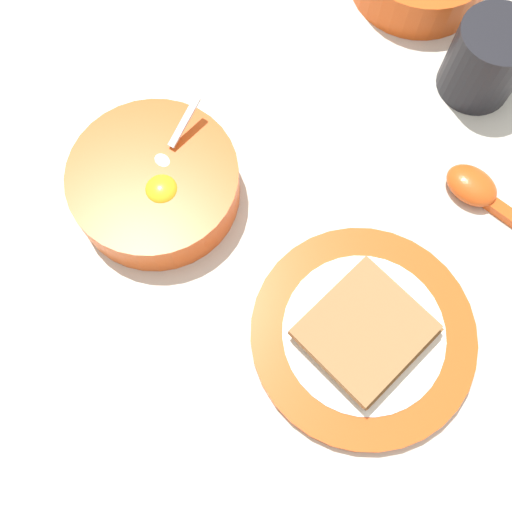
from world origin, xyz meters
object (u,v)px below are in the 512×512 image
(egg_bowl, at_px, (155,184))
(toast_sandwich, at_px, (365,331))
(soup_spoon, at_px, (481,193))
(drinking_cup, at_px, (487,58))
(toast_plate, at_px, (363,335))

(egg_bowl, distance_m, toast_sandwich, 0.26)
(soup_spoon, bearing_deg, drinking_cup, 126.39)
(toast_sandwich, bearing_deg, toast_plate, 62.11)
(toast_plate, bearing_deg, egg_bowl, -175.38)
(toast_sandwich, bearing_deg, egg_bowl, -175.59)
(toast_plate, height_order, drinking_cup, drinking_cup)
(toast_sandwich, xyz_separation_m, soup_spoon, (0.00, 0.20, -0.02))
(toast_plate, relative_size, drinking_cup, 2.49)
(toast_plate, distance_m, toast_sandwich, 0.02)
(egg_bowl, bearing_deg, soup_spoon, 40.45)
(egg_bowl, relative_size, soup_spoon, 1.23)
(drinking_cup, bearing_deg, toast_sandwich, -75.32)
(egg_bowl, relative_size, toast_sandwich, 1.49)
(toast_sandwich, bearing_deg, soup_spoon, 89.46)
(egg_bowl, xyz_separation_m, toast_plate, (0.26, 0.02, -0.02))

